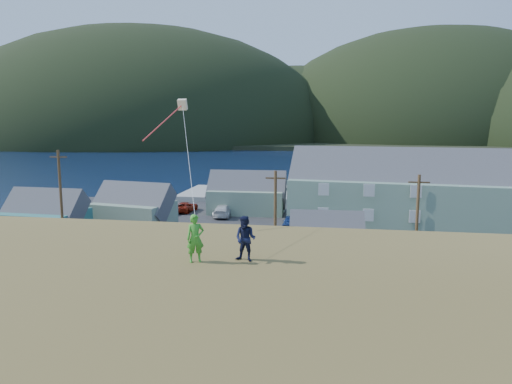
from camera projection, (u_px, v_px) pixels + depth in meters
ground at (262, 278)px, 36.47m from camera, size 900.00×900.00×0.00m
grass_strip at (258, 286)px, 34.52m from camera, size 110.00×8.00×0.10m
waterfront_lot at (283, 229)px, 53.06m from camera, size 72.00×36.00×0.12m
wharf at (261, 195)px, 76.40m from camera, size 26.00×14.00×0.90m
far_shore at (324, 138)px, 358.43m from camera, size 900.00×320.00×2.00m
far_hills at (376, 139)px, 303.25m from camera, size 760.00×265.00×143.00m
lodge at (426, 191)px, 54.00m from camera, size 33.17×13.03×11.36m
shed_teal at (44, 217)px, 48.47m from camera, size 8.59×6.23×6.56m
shed_palegreen_near at (133, 208)px, 53.02m from camera, size 9.95×7.19×6.60m
shed_white at (327, 237)px, 41.23m from camera, size 6.83×4.66×5.30m
shed_palegreen_far at (247, 194)px, 62.40m from camera, size 10.68×6.21×7.13m
utility_poles at (232, 217)px, 37.68m from camera, size 30.23×0.24×9.87m
parked_cars at (207, 211)px, 59.75m from camera, size 26.64×12.54×1.57m
kite_flyer_green at (195, 238)px, 16.73m from camera, size 0.77×0.66×1.78m
kite_flyer_navy at (245, 239)px, 16.84m from camera, size 0.95×0.81×1.70m
kite_rig at (180, 108)px, 23.48m from camera, size 2.06×3.98×9.10m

